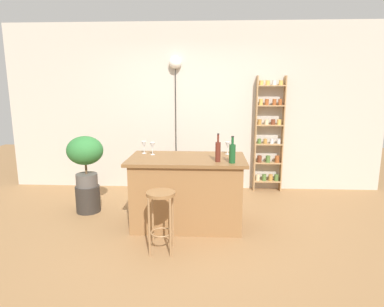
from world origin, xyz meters
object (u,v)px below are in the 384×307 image
wine_glass_left (228,145)px  bottle_vinegar (232,153)px  spice_shelf (269,135)px  bar_stool (161,208)px  bottle_sauce_amber (218,151)px  wine_glass_right (152,146)px  potted_plant (85,155)px  plant_stool (88,199)px  pendant_globe_light (175,65)px  wine_glass_center (144,145)px

wine_glass_left → bottle_vinegar: bearing=-87.2°
spice_shelf → bar_stool: bearing=-123.8°
bottle_sauce_amber → wine_glass_right: bottle_sauce_amber is taller
potted_plant → plant_stool: bearing=-26.6°
plant_stool → potted_plant: potted_plant is taller
wine_glass_right → pendant_globe_light: pendant_globe_light is taller
spice_shelf → wine_glass_center: bearing=-145.8°
spice_shelf → bottle_sauce_amber: bearing=-117.6°
plant_stool → wine_glass_right: bearing=-12.0°
wine_glass_center → wine_glass_right: size_ratio=1.00×
bottle_vinegar → wine_glass_left: size_ratio=1.93×
spice_shelf → potted_plant: spice_shelf is taller
bar_stool → wine_glass_right: size_ratio=4.10×
potted_plant → wine_glass_center: potted_plant is taller
wine_glass_left → bar_stool: bearing=-127.4°
plant_stool → wine_glass_left: 2.13m
bar_stool → spice_shelf: (1.51, 2.25, 0.47)m
plant_stool → wine_glass_center: wine_glass_center is taller
bottle_vinegar → wine_glass_center: 1.24m
bar_stool → wine_glass_left: bearing=52.6°
pendant_globe_light → wine_glass_right: bearing=-97.0°
bar_stool → pendant_globe_light: pendant_globe_light is taller
potted_plant → bottle_sauce_amber: bearing=-17.4°
bar_stool → pendant_globe_light: bearing=91.6°
plant_stool → bottle_sauce_amber: bearing=-17.4°
wine_glass_center → potted_plant: bearing=171.5°
wine_glass_center → pendant_globe_light: bearing=77.2°
bottle_vinegar → wine_glass_right: 1.09m
potted_plant → wine_glass_left: potted_plant is taller
bottle_sauce_amber → pendant_globe_light: size_ratio=0.15×
bar_stool → wine_glass_right: 1.06m
spice_shelf → pendant_globe_light: 1.95m
potted_plant → pendant_globe_light: (1.15, 1.18, 1.28)m
bottle_sauce_amber → wine_glass_left: size_ratio=2.06×
bottle_vinegar → wine_glass_right: bottle_vinegar is taller
bottle_sauce_amber → wine_glass_left: (0.14, 0.45, -0.01)m
spice_shelf → bottle_sauce_amber: 1.94m
bar_stool → pendant_globe_light: 2.80m
potted_plant → bottle_sauce_amber: bottle_sauce_amber is taller
bar_stool → wine_glass_left: wine_glass_left is taller
wine_glass_left → wine_glass_center: same height
potted_plant → bottle_vinegar: size_ratio=2.26×
wine_glass_right → potted_plant: bearing=168.0°
wine_glass_left → bottle_sauce_amber: bearing=-107.3°
bottle_vinegar → bar_stool: bearing=-148.6°
bar_stool → plant_stool: 1.67m
wine_glass_left → spice_shelf: bearing=59.1°
potted_plant → bottle_vinegar: bearing=-17.6°
bar_stool → bottle_sauce_amber: (0.61, 0.53, 0.52)m
wine_glass_center → bottle_vinegar: bearing=-23.9°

